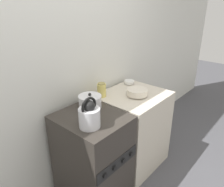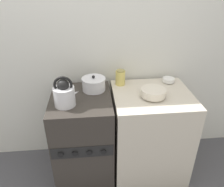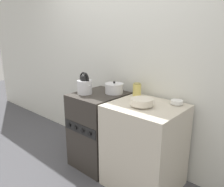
{
  "view_description": "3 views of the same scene",
  "coord_description": "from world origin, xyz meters",
  "px_view_note": "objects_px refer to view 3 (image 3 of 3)",
  "views": [
    {
      "loc": [
        -1.12,
        -0.91,
        1.81
      ],
      "look_at": [
        0.28,
        0.3,
        1.01
      ],
      "focal_mm": 35.0,
      "sensor_mm": 36.0,
      "label": 1
    },
    {
      "loc": [
        0.11,
        -1.34,
        1.82
      ],
      "look_at": [
        0.27,
        0.27,
        0.93
      ],
      "focal_mm": 35.0,
      "sensor_mm": 36.0,
      "label": 2
    },
    {
      "loc": [
        1.72,
        -1.41,
        1.56
      ],
      "look_at": [
        0.21,
        0.3,
        0.93
      ],
      "focal_mm": 35.0,
      "sensor_mm": 36.0,
      "label": 3
    }
  ],
  "objects_px": {
    "enamel_bowl": "(142,102)",
    "small_ceramic_bowl": "(177,102)",
    "cooking_pot": "(114,88)",
    "storage_jar": "(137,90)",
    "stove": "(99,129)",
    "kettle": "(85,85)"
  },
  "relations": [
    {
      "from": "kettle",
      "to": "stove",
      "type": "bearing_deg",
      "value": 42.74
    },
    {
      "from": "kettle",
      "to": "small_ceramic_bowl",
      "type": "bearing_deg",
      "value": 19.16
    },
    {
      "from": "stove",
      "to": "kettle",
      "type": "relative_size",
      "value": 3.5
    },
    {
      "from": "small_ceramic_bowl",
      "to": "storage_jar",
      "type": "xyz_separation_m",
      "value": [
        -0.48,
        0.0,
        0.05
      ]
    },
    {
      "from": "stove",
      "to": "kettle",
      "type": "distance_m",
      "value": 0.57
    },
    {
      "from": "kettle",
      "to": "cooking_pot",
      "type": "relative_size",
      "value": 1.18
    },
    {
      "from": "stove",
      "to": "storage_jar",
      "type": "distance_m",
      "value": 0.67
    },
    {
      "from": "cooking_pot",
      "to": "stove",
      "type": "bearing_deg",
      "value": -131.46
    },
    {
      "from": "cooking_pot",
      "to": "small_ceramic_bowl",
      "type": "height_order",
      "value": "cooking_pot"
    },
    {
      "from": "kettle",
      "to": "storage_jar",
      "type": "distance_m",
      "value": 0.6
    },
    {
      "from": "stove",
      "to": "kettle",
      "type": "height_order",
      "value": "kettle"
    },
    {
      "from": "cooking_pot",
      "to": "storage_jar",
      "type": "xyz_separation_m",
      "value": [
        0.25,
        0.09,
        0.01
      ]
    },
    {
      "from": "stove",
      "to": "storage_jar",
      "type": "bearing_deg",
      "value": 31.4
    },
    {
      "from": "enamel_bowl",
      "to": "small_ceramic_bowl",
      "type": "distance_m",
      "value": 0.35
    },
    {
      "from": "stove",
      "to": "enamel_bowl",
      "type": "distance_m",
      "value": 0.79
    },
    {
      "from": "kettle",
      "to": "enamel_bowl",
      "type": "distance_m",
      "value": 0.75
    },
    {
      "from": "stove",
      "to": "small_ceramic_bowl",
      "type": "distance_m",
      "value": 1.0
    },
    {
      "from": "kettle",
      "to": "cooking_pot",
      "type": "height_order",
      "value": "kettle"
    },
    {
      "from": "cooking_pot",
      "to": "storage_jar",
      "type": "bearing_deg",
      "value": 20.19
    },
    {
      "from": "cooking_pot",
      "to": "enamel_bowl",
      "type": "relative_size",
      "value": 1.0
    },
    {
      "from": "kettle",
      "to": "small_ceramic_bowl",
      "type": "distance_m",
      "value": 1.03
    },
    {
      "from": "kettle",
      "to": "cooking_pot",
      "type": "xyz_separation_m",
      "value": [
        0.24,
        0.24,
        -0.04
      ]
    }
  ]
}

